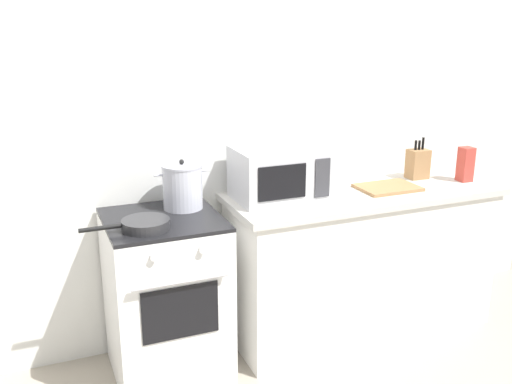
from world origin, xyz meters
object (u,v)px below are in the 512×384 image
Objects in this scene: stove at (166,297)px; microwave at (279,173)px; frying_pan at (144,224)px; stock_pot at (182,186)px; cutting_board at (388,187)px; pasta_box at (465,164)px; knife_block at (418,164)px.

microwave is (0.70, 0.08, 0.61)m from stove.
frying_pan is at bearing -132.07° from stove.
stock_pot is 0.85× the size of cutting_board.
stock_pot is 1.82m from pasta_box.
stock_pot is 0.70× the size of frying_pan.
cutting_board is at bearing -6.38° from microwave.
stove is 0.61m from stock_pot.
knife_block is (0.32, 0.14, 0.09)m from cutting_board.
pasta_box is at bearing 2.94° from frying_pan.
stove is at bearing -173.55° from microwave.
stove is at bearing 47.93° from frying_pan.
stove is 4.18× the size of pasta_box.
stove is 2.10× the size of frying_pan.
pasta_box reaches higher than stove.
pasta_box is (1.96, -0.03, 0.57)m from stove.
cutting_board is 1.64× the size of pasta_box.
microwave is at bearing -176.52° from knife_block.
stove is 3.45× the size of knife_block.
stock_pot is 1.57m from knife_block.
microwave is (0.82, 0.21, 0.12)m from frying_pan.
knife_block is at bearing 3.48° from microwave.
cutting_board is at bearing 0.05° from stove.
frying_pan is (-0.27, -0.25, -0.10)m from stock_pot.
frying_pan is at bearing -171.45° from knife_block.
frying_pan reaches higher than stove.
stove is 2.04m from pasta_box.
microwave is at bearing 175.09° from pasta_box.
microwave reaches higher than frying_pan.
stove is at bearing -175.31° from knife_block.
pasta_box is at bearing -0.85° from stove.
knife_block is 0.29m from pasta_box.
microwave reaches higher than pasta_box.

